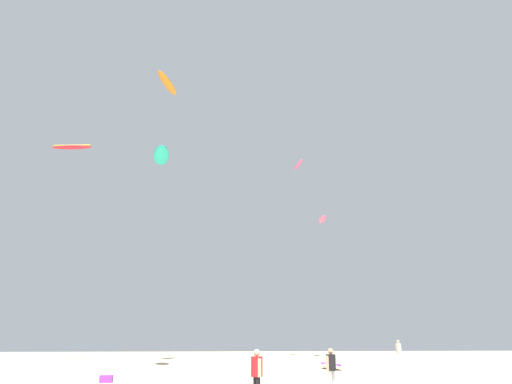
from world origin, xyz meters
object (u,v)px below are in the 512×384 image
Objects in this scene: person_foreground at (257,372)px; person_midground at (331,367)px; gear_bag at (106,379)px; person_right at (399,351)px; kite_aloft_1 at (322,219)px; kite_grounded_near at (331,366)px; kite_aloft_2 at (161,156)px; kite_aloft_6 at (298,165)px; kite_aloft_4 at (72,147)px; kite_aloft_3 at (167,83)px.

person_midground is at bearing -155.58° from person_foreground.
gear_bag is (-9.23, 5.01, -0.76)m from person_midground.
kite_aloft_1 reaches higher than person_right.
gear_bag is (-12.31, -8.38, -0.02)m from kite_grounded_near.
kite_aloft_1 is at bearing 45.36° from kite_aloft_2.
kite_aloft_6 is (-4.53, 14.15, 19.28)m from person_right.
person_right is 32.92m from kite_aloft_4.
person_right is 7.12m from kite_grounded_near.
kite_grounded_near is at bearing -109.25° from person_right.
person_right is at bearing -65.98° from person_midground.
kite_aloft_2 is at bearing -127.68° from kite_aloft_6.
person_right is at bearing -139.66° from person_foreground.
kite_aloft_3 is at bearing -24.06° from kite_aloft_4.
kite_aloft_4 is (-24.50, -5.83, 4.97)m from kite_aloft_1.
kite_aloft_1 is at bearing -50.84° from person_midground.
kite_aloft_2 is (-15.16, -15.35, 0.82)m from kite_aloft_1.
kite_aloft_3 is at bearing -148.09° from kite_aloft_1.
kite_aloft_6 is at bearing 52.32° from kite_aloft_2.
person_right is 29.01m from kite_aloft_3.
person_midground is at bearing -28.50° from gear_bag.
person_right is (12.06, 20.06, 0.08)m from person_foreground.
person_right reaches higher than person_foreground.
person_foreground is 23.40m from person_right.
person_midground is 37.15m from kite_aloft_6.
kite_grounded_near is 29.95m from kite_aloft_4.
person_foreground is 0.40× the size of kite_aloft_2.
kite_aloft_6 reaches higher than kite_aloft_4.
kite_grounded_near is at bearing -26.91° from kite_aloft_4.
kite_aloft_3 is (-0.52, 5.59, 8.94)m from kite_aloft_2.
person_right is (9.02, 17.22, 0.10)m from person_midground.
person_foreground is at bearing -83.03° from person_right.
person_foreground reaches higher than gear_bag.
kite_aloft_3 reaches higher than kite_grounded_near.
person_midground is 0.39× the size of kite_aloft_2.
kite_aloft_4 is at bearing -1.69° from person_midground.
gear_bag is at bearing 23.17° from person_midground.
kite_aloft_3 reaches higher than person_foreground.
gear_bag is at bearing -145.75° from kite_grounded_near.
gear_bag is 32.46m from kite_aloft_1.
kite_aloft_2 is 0.91× the size of kite_aloft_3.
kite_aloft_6 is (13.02, 16.86, 5.72)m from kite_aloft_2.
kite_aloft_3 is (-9.06, 20.09, 22.61)m from person_midground.
person_foreground is 0.93× the size of person_right.
kite_aloft_4 is at bearing 134.45° from kite_aloft_2.
kite_aloft_4 is at bearing -166.62° from kite_aloft_1.
kite_aloft_1 is 0.79× the size of kite_aloft_2.
kite_aloft_2 reaches higher than kite_grounded_near.
kite_aloft_6 is (7.52, 34.21, 19.36)m from person_foreground.
kite_aloft_1 is 0.72× the size of kite_aloft_3.
kite_aloft_2 is 22.06m from kite_aloft_6.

